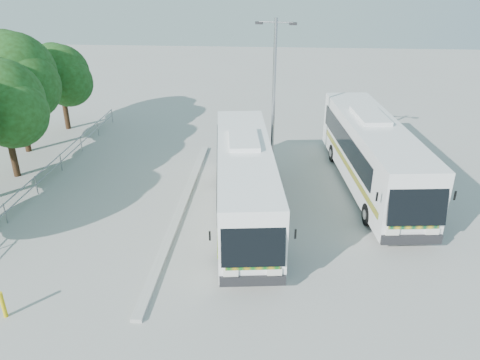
# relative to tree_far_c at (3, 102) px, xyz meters

# --- Properties ---
(ground) EXTENTS (100.00, 100.00, 0.00)m
(ground) POSITION_rel_tree_far_c_xyz_m (12.12, -5.10, -4.26)
(ground) COLOR #9F9F9A
(ground) RESTS_ON ground
(kerb_divider) EXTENTS (0.40, 16.00, 0.15)m
(kerb_divider) POSITION_rel_tree_far_c_xyz_m (9.82, -3.10, -4.18)
(kerb_divider) COLOR #B2B2AD
(kerb_divider) RESTS_ON ground
(railing) EXTENTS (0.06, 22.00, 1.00)m
(railing) POSITION_rel_tree_far_c_xyz_m (2.12, -1.10, -3.52)
(railing) COLOR gray
(railing) RESTS_ON ground
(tree_far_c) EXTENTS (4.97, 4.69, 6.49)m
(tree_far_c) POSITION_rel_tree_far_c_xyz_m (0.00, 0.00, 0.00)
(tree_far_c) COLOR #382314
(tree_far_c) RESTS_ON ground
(tree_far_d) EXTENTS (5.62, 5.30, 7.33)m
(tree_far_d) POSITION_rel_tree_far_c_xyz_m (-1.19, 3.70, 0.56)
(tree_far_d) COLOR #382314
(tree_far_d) RESTS_ON ground
(tree_far_e) EXTENTS (4.54, 4.28, 5.92)m
(tree_far_e) POSITION_rel_tree_far_c_xyz_m (-0.51, 8.20, -0.37)
(tree_far_e) COLOR #382314
(tree_far_e) RESTS_ON ground
(coach_main) EXTENTS (3.78, 12.12, 3.31)m
(coach_main) POSITION_rel_tree_far_c_xyz_m (12.92, -3.41, -2.44)
(coach_main) COLOR white
(coach_main) RESTS_ON ground
(coach_adjacent) EXTENTS (3.86, 12.79, 3.50)m
(coach_adjacent) POSITION_rel_tree_far_c_xyz_m (19.29, 0.10, -2.34)
(coach_adjacent) COLOR silver
(coach_adjacent) RESTS_ON ground
(lamppost) EXTENTS (2.06, 0.46, 8.41)m
(lamppost) POSITION_rel_tree_far_c_xyz_m (14.12, 1.22, 0.38)
(lamppost) COLOR #96999E
(lamppost) RESTS_ON ground
(bollard) EXTENTS (0.17, 0.17, 1.00)m
(bollard) POSITION_rel_tree_far_c_xyz_m (5.35, -11.11, -3.76)
(bollard) COLOR gold
(bollard) RESTS_ON ground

